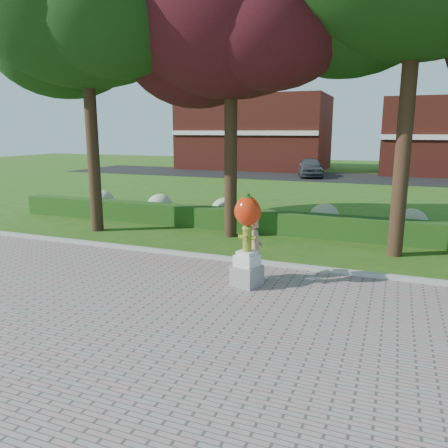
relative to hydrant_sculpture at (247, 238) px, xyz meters
name	(u,v)px	position (x,y,z in m)	size (l,w,h in m)	color
ground	(219,304)	(-0.20, -1.27, -1.22)	(100.00, 100.00, 0.00)	#285515
walkway	(107,411)	(-0.20, -5.27, -1.20)	(40.00, 14.00, 0.04)	gray
curb	(260,263)	(-0.20, 1.73, -1.14)	(40.00, 0.18, 0.15)	#ADADA5
lawn_hedge	(292,224)	(-0.20, 5.73, -0.82)	(24.00, 0.70, 0.80)	#1E4112
hydrangea_row	(313,216)	(0.37, 6.73, -0.67)	(20.10, 1.10, 0.99)	#B7C596
street	(350,178)	(-0.20, 26.73, -1.21)	(50.00, 8.00, 0.02)	black
building_left	(255,133)	(-10.20, 32.73, 2.28)	(14.00, 8.00, 7.00)	maroon
tree_far_left	(83,4)	(-7.31, 3.82, 6.75)	(9.00, 7.68, 11.66)	black
tree_mid_left	(229,18)	(-2.30, 4.82, 6.08)	(8.25, 7.04, 10.69)	black
hydrant_sculpture	(247,238)	(0.00, 0.00, 0.00)	(0.76, 0.76, 2.23)	gray
woman	(255,249)	(0.04, 0.48, -0.39)	(0.57, 0.38, 1.58)	tan
parked_car	(310,167)	(-3.38, 26.35, -0.42)	(1.85, 4.59, 1.56)	#46494F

